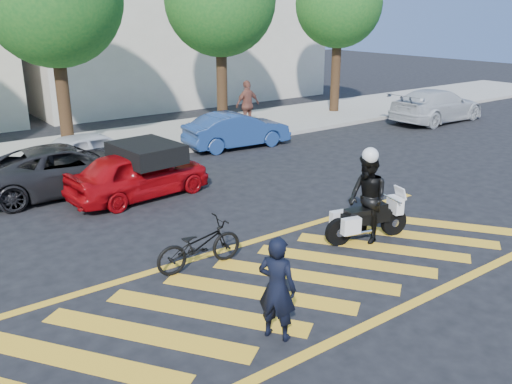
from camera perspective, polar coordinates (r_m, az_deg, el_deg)
ground at (r=10.24m, az=2.96°, el=-9.59°), size 90.00×90.00×0.00m
sidewalk at (r=20.35m, az=-19.04°, el=4.08°), size 60.00×5.00×0.15m
crosswalk at (r=10.22m, az=2.79°, el=-9.63°), size 12.33×4.00×0.01m
tree_center at (r=19.89m, az=-20.33°, el=18.30°), size 4.60×4.60×7.56m
tree_right at (r=22.69m, az=-3.58°, el=19.13°), size 4.40×4.40×7.41m
tree_far_right at (r=26.80m, az=8.80°, el=18.66°), size 4.00×4.00×7.10m
officer_bike at (r=8.32m, az=2.23°, el=-10.09°), size 0.65×0.73×1.68m
bicycle at (r=10.68m, az=-6.01°, el=-5.57°), size 1.84×0.71×0.96m
police_motorcycle at (r=12.09m, az=11.51°, el=-2.83°), size 2.02×0.87×0.90m
officer_moto at (r=11.91m, az=11.64°, el=-0.70°), size 0.94×1.09×1.94m
red_convertible at (r=14.86m, az=-12.21°, el=1.89°), size 4.02×1.93×1.32m
parked_mid_left at (r=15.93m, az=-19.22°, el=2.38°), size 4.85×2.40×1.32m
parked_mid_right at (r=17.60m, az=-16.67°, el=4.10°), size 3.98×1.93×1.31m
parked_right at (r=20.01m, az=-2.02°, el=6.54°), size 4.04×1.72×1.29m
parked_far_right at (r=26.04m, az=18.49°, el=8.63°), size 5.10×2.17×1.47m
pedestrian_right at (r=22.53m, az=-0.90°, el=9.18°), size 1.18×0.55×1.97m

